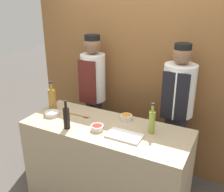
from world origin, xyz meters
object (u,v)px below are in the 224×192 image
(bottle_oil, at_px, (152,122))
(sauce_bowl_orange, at_px, (126,117))
(wooden_spoon, at_px, (82,115))
(cutting_board, at_px, (124,136))
(chef_right, at_px, (176,113))
(bottle_vinegar, at_px, (52,99))
(sauce_bowl_red, at_px, (97,128))
(sauce_bowl_white, at_px, (52,113))
(bottle_soy, at_px, (66,118))
(chef_left, at_px, (94,95))

(bottle_oil, bearing_deg, sauce_bowl_orange, 156.67)
(sauce_bowl_orange, bearing_deg, wooden_spoon, -162.27)
(cutting_board, distance_m, wooden_spoon, 0.62)
(chef_right, bearing_deg, bottle_vinegar, -155.41)
(sauce_bowl_red, relative_size, wooden_spoon, 0.44)
(sauce_bowl_red, height_order, chef_right, chef_right)
(wooden_spoon, bearing_deg, chef_right, 33.67)
(sauce_bowl_orange, relative_size, chef_right, 0.07)
(sauce_bowl_red, height_order, bottle_oil, bottle_oil)
(sauce_bowl_red, distance_m, sauce_bowl_orange, 0.37)
(sauce_bowl_red, relative_size, sauce_bowl_white, 0.81)
(bottle_vinegar, bearing_deg, sauce_bowl_red, -15.25)
(sauce_bowl_white, distance_m, wooden_spoon, 0.33)
(sauce_bowl_red, bearing_deg, bottle_vinegar, 164.75)
(cutting_board, height_order, bottle_vinegar, bottle_vinegar)
(bottle_oil, distance_m, bottle_soy, 0.83)
(chef_left, bearing_deg, bottle_vinegar, -107.84)
(sauce_bowl_red, xyz_separation_m, chef_left, (-0.51, 0.78, -0.02))
(sauce_bowl_white, xyz_separation_m, bottle_vinegar, (-0.09, 0.13, 0.11))
(sauce_bowl_white, relative_size, bottle_oil, 0.50)
(sauce_bowl_white, bearing_deg, cutting_board, -3.21)
(sauce_bowl_red, distance_m, chef_right, 0.97)
(chef_left, bearing_deg, sauce_bowl_white, -97.53)
(sauce_bowl_orange, height_order, cutting_board, sauce_bowl_orange)
(bottle_soy, relative_size, wooden_spoon, 1.03)
(bottle_soy, height_order, chef_left, chef_left)
(cutting_board, bearing_deg, bottle_vinegar, 169.46)
(sauce_bowl_white, distance_m, bottle_oil, 1.10)
(bottle_vinegar, xyz_separation_m, chef_right, (1.28, 0.59, -0.15))
(cutting_board, xyz_separation_m, bottle_vinegar, (-0.98, 0.18, 0.12))
(sauce_bowl_orange, bearing_deg, chef_left, 146.49)
(sauce_bowl_white, height_order, wooden_spoon, sauce_bowl_white)
(sauce_bowl_white, xyz_separation_m, wooden_spoon, (0.30, 0.13, -0.01))
(sauce_bowl_orange, bearing_deg, sauce_bowl_white, -160.09)
(wooden_spoon, xyz_separation_m, chef_right, (0.89, 0.59, -0.03))
(sauce_bowl_red, relative_size, bottle_vinegar, 0.37)
(bottle_soy, bearing_deg, bottle_oil, 20.61)
(wooden_spoon, bearing_deg, sauce_bowl_orange, 17.73)
(sauce_bowl_orange, distance_m, cutting_board, 0.35)
(cutting_board, relative_size, bottle_oil, 1.07)
(chef_right, bearing_deg, chef_left, 180.00)
(sauce_bowl_orange, relative_size, bottle_soy, 0.41)
(bottle_oil, bearing_deg, wooden_spoon, -179.47)
(bottle_oil, bearing_deg, sauce_bowl_red, -158.51)
(sauce_bowl_white, bearing_deg, chef_right, 31.22)
(sauce_bowl_white, relative_size, wooden_spoon, 0.54)
(sauce_bowl_red, relative_size, cutting_board, 0.38)
(bottle_oil, bearing_deg, sauce_bowl_white, -172.93)
(wooden_spoon, bearing_deg, bottle_vinegar, 179.23)
(sauce_bowl_orange, relative_size, bottle_oil, 0.39)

